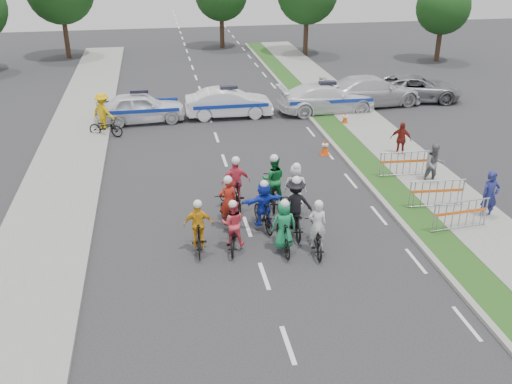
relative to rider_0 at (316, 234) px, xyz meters
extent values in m
plane|color=#28282B|center=(-1.82, -1.09, -0.59)|extent=(90.00, 90.00, 0.00)
cube|color=gray|center=(3.28, 3.91, -0.53)|extent=(0.20, 60.00, 0.12)
cube|color=#204917|center=(3.98, 3.91, -0.53)|extent=(1.20, 60.00, 0.11)
cube|color=gray|center=(5.78, 3.91, -0.52)|extent=(2.40, 60.00, 0.13)
cube|color=gray|center=(-8.32, 3.91, -0.52)|extent=(3.00, 60.00, 0.13)
imported|color=black|center=(0.00, 0.01, -0.13)|extent=(0.78, 1.79, 0.91)
imported|color=silver|center=(0.00, -0.04, 0.35)|extent=(0.59, 0.42, 1.52)
sphere|color=white|center=(0.00, -0.09, 1.05)|extent=(0.26, 0.26, 0.26)
imported|color=black|center=(-0.98, 0.21, -0.08)|extent=(0.51, 1.71, 1.02)
imported|color=#198C51|center=(-0.98, 0.16, 0.36)|extent=(0.76, 0.50, 1.53)
sphere|color=white|center=(-0.98, 0.11, 1.07)|extent=(0.27, 0.27, 0.27)
imported|color=black|center=(-2.47, 0.61, -0.15)|extent=(0.88, 1.74, 0.87)
imported|color=#EB4153|center=(-2.47, 0.56, 0.32)|extent=(0.80, 0.67, 1.45)
sphere|color=white|center=(-2.47, 0.51, 0.98)|extent=(0.25, 0.25, 0.25)
imported|color=black|center=(-3.50, 0.67, -0.08)|extent=(0.60, 1.71, 1.01)
imported|color=yellow|center=(-3.50, 0.62, 0.35)|extent=(0.91, 0.44, 1.51)
sphere|color=white|center=(-3.50, 0.57, 1.05)|extent=(0.26, 0.26, 0.26)
imported|color=black|center=(-0.36, 1.31, -0.07)|extent=(0.81, 2.01, 1.04)
imported|color=black|center=(-0.36, 1.26, 0.45)|extent=(1.15, 0.71, 1.72)
sphere|color=white|center=(-0.36, 1.21, 1.27)|extent=(0.30, 0.30, 0.30)
imported|color=black|center=(-1.31, 1.73, -0.08)|extent=(0.76, 1.73, 1.01)
imported|color=blue|center=(-1.31, 1.68, 0.35)|extent=(1.46, 0.68, 1.51)
sphere|color=white|center=(-1.31, 1.63, 1.05)|extent=(0.26, 0.26, 0.26)
imported|color=black|center=(-2.43, 1.96, -0.10)|extent=(0.93, 1.95, 0.98)
imported|color=#AD2515|center=(-2.43, 1.91, 0.41)|extent=(0.65, 0.48, 1.64)
sphere|color=white|center=(-2.43, 1.86, 1.18)|extent=(0.28, 0.28, 0.28)
imported|color=black|center=(-0.02, 2.69, -0.05)|extent=(0.75, 1.85, 1.08)
imported|color=silver|center=(-0.02, 2.64, 0.40)|extent=(0.85, 0.62, 1.62)
sphere|color=white|center=(-0.02, 2.59, 1.16)|extent=(0.28, 0.28, 0.28)
imported|color=black|center=(-0.64, 3.37, -0.08)|extent=(1.00, 2.02, 1.02)
imported|color=#167A36|center=(-0.64, 3.32, 0.44)|extent=(0.92, 0.77, 1.69)
sphere|color=white|center=(-0.64, 3.27, 1.24)|extent=(0.29, 0.29, 0.29)
imported|color=black|center=(-1.97, 3.39, -0.02)|extent=(0.57, 1.89, 1.13)
imported|color=#EC415D|center=(-1.97, 3.34, 0.44)|extent=(1.00, 0.44, 1.70)
sphere|color=white|center=(-1.97, 3.29, 1.24)|extent=(0.29, 0.29, 0.29)
imported|color=white|center=(-5.30, 13.93, 0.17)|extent=(4.59, 2.14, 1.52)
imported|color=white|center=(-0.79, 14.05, 0.15)|extent=(4.52, 1.66, 1.48)
imported|color=white|center=(4.45, 13.94, 0.17)|extent=(5.30, 2.31, 1.52)
imported|color=silver|center=(7.29, 14.78, 0.22)|extent=(5.81, 2.87, 1.62)
imported|color=slate|center=(10.09, 15.24, 0.12)|extent=(5.40, 3.16, 1.41)
imported|color=navy|center=(6.28, 1.05, 0.28)|extent=(0.65, 0.44, 1.73)
imported|color=slate|center=(5.79, 4.09, 0.23)|extent=(0.86, 0.70, 1.64)
imported|color=maroon|center=(5.72, 7.10, 0.18)|extent=(0.96, 0.80, 1.54)
imported|color=#E1B10B|center=(-7.06, 12.84, 0.35)|extent=(1.38, 1.30, 1.88)
cube|color=#F24C0C|center=(2.59, 7.85, -0.57)|extent=(0.40, 0.40, 0.03)
cone|color=#F24C0C|center=(2.59, 7.85, -0.24)|extent=(0.36, 0.36, 0.70)
cylinder|color=silver|center=(2.59, 7.85, -0.14)|extent=(0.29, 0.29, 0.08)
cube|color=#F24C0C|center=(4.73, 11.61, -0.57)|extent=(0.40, 0.40, 0.03)
cone|color=#F24C0C|center=(4.73, 11.61, -0.24)|extent=(0.36, 0.36, 0.70)
cylinder|color=silver|center=(4.73, 11.61, -0.14)|extent=(0.29, 0.29, 0.08)
imported|color=black|center=(-6.94, 12.00, -0.14)|extent=(1.80, 1.20, 0.89)
cylinder|color=#382619|center=(7.18, 28.91, 1.04)|extent=(0.36, 0.36, 3.25)
cylinder|color=#382619|center=(16.18, 24.91, 0.79)|extent=(0.36, 0.36, 2.75)
sphere|color=#133912|center=(16.18, 24.91, 3.26)|extent=(3.85, 3.85, 3.85)
cylinder|color=#382619|center=(-10.82, 30.91, 1.16)|extent=(0.36, 0.36, 3.50)
cylinder|color=#382619|center=(1.18, 32.91, 0.91)|extent=(0.36, 0.36, 3.00)
camera|label=1|loc=(-4.45, -14.53, 8.44)|focal=40.00mm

